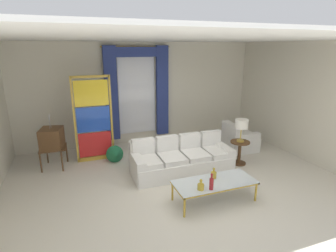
{
  "coord_description": "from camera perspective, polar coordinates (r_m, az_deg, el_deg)",
  "views": [
    {
      "loc": [
        -2.04,
        -4.86,
        2.86
      ],
      "look_at": [
        0.08,
        0.9,
        1.05
      ],
      "focal_mm": 28.83,
      "sensor_mm": 36.0,
      "label": 1
    }
  ],
  "objects": [
    {
      "name": "armchair_white",
      "position": [
        7.99,
        14.68,
        -2.91
      ],
      "size": [
        0.86,
        0.86,
        0.8
      ],
      "color": "white",
      "rests_on": "ground"
    },
    {
      "name": "wall_right",
      "position": [
        8.01,
        25.69,
        5.02
      ],
      "size": [
        0.12,
        7.0,
        3.0
      ],
      "primitive_type": "cube",
      "color": "silver",
      "rests_on": "ground"
    },
    {
      "name": "bottle_crystal_tall",
      "position": [
        4.95,
        6.94,
        -12.51
      ],
      "size": [
        0.12,
        0.12,
        0.21
      ],
      "color": "gold",
      "rests_on": "coffee_table"
    },
    {
      "name": "wall_rear",
      "position": [
        8.29,
        -5.76,
        6.9
      ],
      "size": [
        8.0,
        0.12,
        3.0
      ],
      "primitive_type": "cube",
      "color": "silver",
      "rests_on": "ground"
    },
    {
      "name": "coffee_table",
      "position": [
        5.3,
        9.81,
        -11.75
      ],
      "size": [
        1.57,
        0.66,
        0.41
      ],
      "color": "silver",
      "rests_on": "ground"
    },
    {
      "name": "curtained_window",
      "position": [
        8.06,
        -6.5,
        8.34
      ],
      "size": [
        2.0,
        0.17,
        2.7
      ],
      "color": "white",
      "rests_on": "ground"
    },
    {
      "name": "table_lamp_brass",
      "position": [
        6.82,
        15.29,
        0.25
      ],
      "size": [
        0.32,
        0.32,
        0.57
      ],
      "color": "#B29338",
      "rests_on": "round_side_table"
    },
    {
      "name": "peacock_figurine",
      "position": [
        7.01,
        -11.05,
        -6.03
      ],
      "size": [
        0.44,
        0.6,
        0.5
      ],
      "color": "beige",
      "rests_on": "ground"
    },
    {
      "name": "ceiling_slab",
      "position": [
        6.02,
        -0.45,
        17.94
      ],
      "size": [
        8.0,
        7.6,
        0.04
      ],
      "primitive_type": "cube",
      "color": "white"
    },
    {
      "name": "bottle_amber_squat",
      "position": [
        4.95,
        9.17,
        -11.82
      ],
      "size": [
        0.07,
        0.07,
        0.31
      ],
      "color": "maroon",
      "rests_on": "coffee_table"
    },
    {
      "name": "round_side_table",
      "position": [
        7.03,
        14.88,
        -5.02
      ],
      "size": [
        0.48,
        0.48,
        0.59
      ],
      "color": "brown",
      "rests_on": "ground"
    },
    {
      "name": "vintage_tv",
      "position": [
        7.06,
        -23.35,
        -2.56
      ],
      "size": [
        0.62,
        0.68,
        1.35
      ],
      "color": "brown",
      "rests_on": "ground"
    },
    {
      "name": "stained_glass_divider",
      "position": [
        7.06,
        -15.47,
        1.02
      ],
      "size": [
        0.95,
        0.05,
        2.2
      ],
      "color": "gold",
      "rests_on": "ground"
    },
    {
      "name": "ground_plane",
      "position": [
        6.0,
        2.26,
        -12.07
      ],
      "size": [
        16.0,
        16.0,
        0.0
      ],
      "primitive_type": "plane",
      "color": "silver"
    },
    {
      "name": "couch_white_long",
      "position": [
        6.43,
        2.71,
        -6.99
      ],
      "size": [
        2.35,
        0.95,
        0.86
      ],
      "color": "white",
      "rests_on": "ground"
    },
    {
      "name": "bottle_blue_decanter",
      "position": [
        5.38,
        9.62,
        -10.06
      ],
      "size": [
        0.11,
        0.11,
        0.22
      ],
      "color": "gold",
      "rests_on": "coffee_table"
    }
  ]
}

